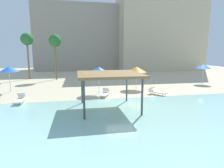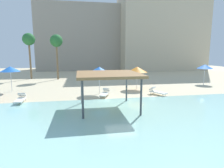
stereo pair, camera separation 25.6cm
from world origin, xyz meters
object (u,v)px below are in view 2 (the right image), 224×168
(lounge_chair_1, at_px, (21,99))
(lounge_chair_3, at_px, (157,91))
(beach_umbrella_blue_4, at_px, (10,69))
(beach_umbrella_orange_0, at_px, (137,69))
(lounge_chair_0, at_px, (105,93))
(shade_pavilion, at_px, (108,75))
(palm_tree_0, at_px, (29,41))
(palm_tree_1, at_px, (56,42))
(beach_umbrella_blue_3, at_px, (99,70))
(beach_umbrella_blue_2, at_px, (205,67))

(lounge_chair_1, distance_m, lounge_chair_3, 12.52)
(beach_umbrella_blue_4, relative_size, lounge_chair_1, 1.42)
(beach_umbrella_orange_0, xyz_separation_m, lounge_chair_0, (-4.19, -3.10, -1.93))
(shade_pavilion, relative_size, beach_umbrella_blue_4, 1.65)
(lounge_chair_0, distance_m, palm_tree_0, 18.27)
(beach_umbrella_orange_0, bearing_deg, lounge_chair_1, -160.46)
(lounge_chair_0, distance_m, lounge_chair_1, 7.36)
(palm_tree_0, xyz_separation_m, palm_tree_1, (4.30, -1.37, -0.26))
(beach_umbrella_blue_3, height_order, beach_umbrella_blue_4, beach_umbrella_blue_3)
(beach_umbrella_blue_3, relative_size, lounge_chair_0, 1.38)
(lounge_chair_0, xyz_separation_m, lounge_chair_1, (-7.29, -0.97, 0.00))
(lounge_chair_1, height_order, lounge_chair_3, same)
(shade_pavilion, bearing_deg, beach_umbrella_blue_2, 31.62)
(shade_pavilion, distance_m, palm_tree_0, 20.94)
(beach_umbrella_orange_0, bearing_deg, palm_tree_1, 135.41)
(lounge_chair_0, height_order, lounge_chair_1, same)
(shade_pavilion, xyz_separation_m, beach_umbrella_blue_3, (-0.05, 5.45, -0.09))
(lounge_chair_1, bearing_deg, shade_pavilion, 63.64)
(beach_umbrella_orange_0, bearing_deg, beach_umbrella_blue_2, 10.12)
(lounge_chair_1, bearing_deg, beach_umbrella_blue_3, 106.40)
(beach_umbrella_orange_0, distance_m, beach_umbrella_blue_2, 10.14)
(lounge_chair_1, height_order, palm_tree_0, palm_tree_0)
(beach_umbrella_orange_0, relative_size, beach_umbrella_blue_2, 0.98)
(beach_umbrella_blue_2, xyz_separation_m, beach_umbrella_blue_3, (-14.55, -3.47, 0.11))
(shade_pavilion, distance_m, lounge_chair_3, 7.08)
(shade_pavilion, distance_m, beach_umbrella_orange_0, 8.45)
(shade_pavilion, xyz_separation_m, lounge_chair_3, (5.53, 3.83, -2.20))
(lounge_chair_0, height_order, palm_tree_1, palm_tree_1)
(shade_pavilion, relative_size, palm_tree_1, 0.65)
(lounge_chair_0, bearing_deg, lounge_chair_3, 109.58)
(beach_umbrella_blue_4, xyz_separation_m, palm_tree_1, (3.91, 8.84, 3.34))
(beach_umbrella_blue_4, relative_size, lounge_chair_0, 1.37)
(beach_umbrella_orange_0, height_order, palm_tree_1, palm_tree_1)
(lounge_chair_1, bearing_deg, palm_tree_1, 170.72)
(lounge_chair_1, relative_size, lounge_chair_3, 0.99)
(beach_umbrella_orange_0, relative_size, lounge_chair_3, 1.33)
(lounge_chair_0, bearing_deg, beach_umbrella_blue_4, -90.75)
(lounge_chair_1, height_order, palm_tree_1, palm_tree_1)
(beach_umbrella_orange_0, bearing_deg, lounge_chair_0, -143.47)
(beach_umbrella_blue_2, distance_m, beach_umbrella_blue_4, 23.78)
(beach_umbrella_blue_2, xyz_separation_m, palm_tree_1, (-19.85, 7.95, 3.44))
(beach_umbrella_orange_0, bearing_deg, shade_pavilion, -122.29)
(lounge_chair_0, distance_m, lounge_chair_3, 5.21)
(shade_pavilion, xyz_separation_m, lounge_chair_0, (0.32, 4.04, -2.20))
(lounge_chair_0, height_order, palm_tree_0, palm_tree_0)
(lounge_chair_3, distance_m, palm_tree_0, 21.70)
(shade_pavilion, height_order, beach_umbrella_blue_3, beach_umbrella_blue_3)
(shade_pavilion, relative_size, beach_umbrella_blue_3, 1.64)
(beach_umbrella_blue_3, relative_size, lounge_chair_3, 1.41)
(beach_umbrella_blue_4, xyz_separation_m, palm_tree_0, (-0.39, 10.21, 3.59))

